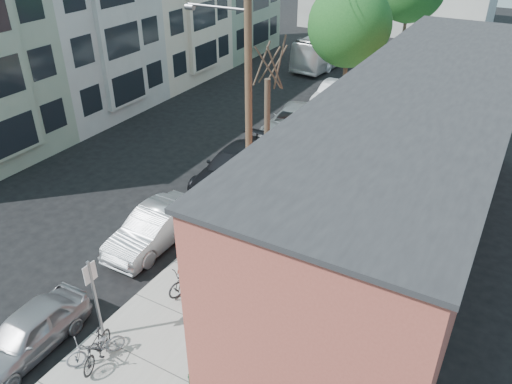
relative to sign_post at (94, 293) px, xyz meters
The scene contains 24 objects.
ground 4.89m from the sign_post, 121.25° to the left, with size 120.00×120.00×0.00m, color black.
sidewalk 15.10m from the sign_post, 82.72° to the left, with size 4.50×58.00×0.15m, color #ACA89F.
cafe_building 11.17m from the sign_post, 53.18° to the left, with size 6.60×20.20×6.61m.
apartment_row 22.98m from the sign_post, 128.47° to the left, with size 6.30×32.00×9.00m.
sign_post is the anchor object (origin of this frame).
parking_meter_near 3.98m from the sign_post, 91.47° to the left, with size 0.14×0.14×1.24m.
parking_meter_far 12.17m from the sign_post, 90.47° to the left, with size 0.14×0.14×1.24m.
utility_pole_near 9.36m from the sign_post, 89.73° to the left, with size 3.57×0.28×10.00m.
utility_pole_far 24.22m from the sign_post, 89.76° to the left, with size 1.80×0.28×10.00m.
tree_bare 9.58m from the sign_post, 87.29° to the left, with size 0.24×0.24×5.35m.
tree_leafy_mid 18.93m from the sign_post, 88.61° to the left, with size 4.35×4.35×7.90m.
patio_chair_a 3.90m from the sign_post, 15.11° to the left, with size 0.50×0.50×0.88m, color #113D21, non-canonical shape.
patio_chair_b 3.74m from the sign_post, ahead, with size 0.50×0.50×0.88m, color #113D21, non-canonical shape.
patron_grey 4.05m from the sign_post, 38.31° to the left, with size 0.69×0.45×1.88m, color slate.
cyclist 3.32m from the sign_post, 69.41° to the left, with size 1.03×0.59×1.60m, color #9F2817.
cyclist_bike 3.42m from the sign_post, 69.41° to the left, with size 0.64×1.84×0.97m, color black.
parked_bike_a 1.53m from the sign_post, 52.64° to the right, with size 0.46×1.62×0.97m, color black.
parked_bike_b 1.53m from the sign_post, 55.26° to the right, with size 0.58×1.68×0.88m, color gray.
car_0 2.36m from the sign_post, 139.17° to the right, with size 1.57×3.89×1.33m, color #9C9DA3.
car_1 5.03m from the sign_post, 110.31° to the left, with size 1.57×4.51×1.49m, color silver.
car_2 10.36m from the sign_post, 98.65° to the left, with size 2.30×5.65×1.64m, color black.
car_3 16.55m from the sign_post, 95.39° to the left, with size 2.55×5.53×1.54m, color #9EA2A5.
car_4 22.37m from the sign_post, 93.98° to the left, with size 1.49×4.27×1.41m, color #AEB2B6.
bus 31.39m from the sign_post, 99.43° to the left, with size 2.26×9.64×2.69m, color white.
Camera 1 is at (11.66, -11.00, 11.51)m, focal length 35.00 mm.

